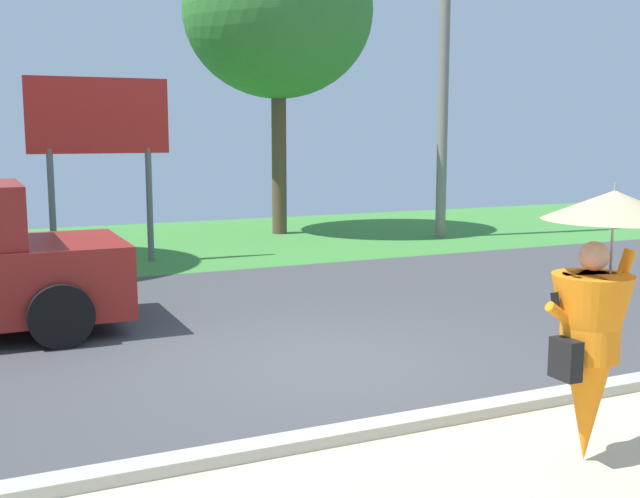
{
  "coord_description": "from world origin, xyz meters",
  "views": [
    {
      "loc": [
        -3.51,
        -7.47,
        2.49
      ],
      "look_at": [
        0.34,
        1.0,
        1.1
      ],
      "focal_mm": 43.88,
      "sensor_mm": 36.0,
      "label": 1
    }
  ],
  "objects_px": {
    "utility_pole": "(444,64)",
    "roadside_billboard": "(99,129)",
    "monk_pedestrian": "(595,317)",
    "tree_center_back": "(278,12)"
  },
  "relations": [
    {
      "from": "monk_pedestrian",
      "to": "roadside_billboard",
      "type": "bearing_deg",
      "value": 88.68
    },
    {
      "from": "monk_pedestrian",
      "to": "tree_center_back",
      "type": "height_order",
      "value": "tree_center_back"
    },
    {
      "from": "monk_pedestrian",
      "to": "tree_center_back",
      "type": "bearing_deg",
      "value": 66.97
    },
    {
      "from": "utility_pole",
      "to": "roadside_billboard",
      "type": "bearing_deg",
      "value": -175.74
    },
    {
      "from": "tree_center_back",
      "to": "utility_pole",
      "type": "bearing_deg",
      "value": -34.99
    },
    {
      "from": "monk_pedestrian",
      "to": "utility_pole",
      "type": "bearing_deg",
      "value": 50.6
    },
    {
      "from": "utility_pole",
      "to": "roadside_billboard",
      "type": "relative_size",
      "value": 2.22
    },
    {
      "from": "monk_pedestrian",
      "to": "tree_center_back",
      "type": "xyz_separation_m",
      "value": [
        2.84,
        13.64,
        4.22
      ]
    },
    {
      "from": "monk_pedestrian",
      "to": "utility_pole",
      "type": "height_order",
      "value": "utility_pole"
    },
    {
      "from": "monk_pedestrian",
      "to": "utility_pole",
      "type": "distance_m",
      "value": 13.23
    }
  ]
}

